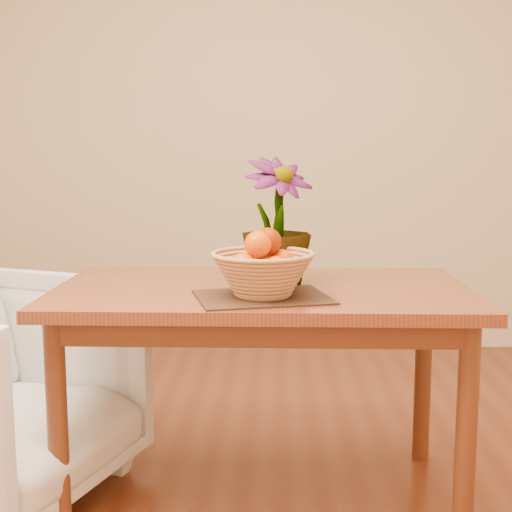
{
  "coord_description": "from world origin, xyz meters",
  "views": [
    {
      "loc": [
        0.05,
        -2.08,
        1.21
      ],
      "look_at": [
        -0.02,
        0.15,
        0.88
      ],
      "focal_mm": 50.0,
      "sensor_mm": 36.0,
      "label": 1
    }
  ],
  "objects": [
    {
      "name": "wicker_basket",
      "position": [
        0.0,
        0.11,
        0.82
      ],
      "size": [
        0.32,
        0.32,
        0.13
      ],
      "color": "tan",
      "rests_on": "placemat"
    },
    {
      "name": "placemat",
      "position": [
        0.0,
        0.11,
        0.75
      ],
      "size": [
        0.47,
        0.4,
        0.01
      ],
      "primitive_type": "cube",
      "rotation": [
        0.0,
        0.0,
        0.26
      ],
      "color": "#361D13",
      "rests_on": "table"
    },
    {
      "name": "orange_pile",
      "position": [
        0.01,
        0.11,
        0.88
      ],
      "size": [
        0.2,
        0.2,
        0.16
      ],
      "rotation": [
        0.0,
        0.0,
        0.02
      ],
      "color": "#D85B03",
      "rests_on": "wicker_basket"
    },
    {
      "name": "table",
      "position": [
        0.0,
        0.3,
        0.66
      ],
      "size": [
        1.4,
        0.8,
        0.75
      ],
      "color": "maroon",
      "rests_on": "floor"
    },
    {
      "name": "potted_plant",
      "position": [
        0.05,
        0.34,
        0.97
      ],
      "size": [
        0.34,
        0.34,
        0.44
      ],
      "primitive_type": "imported",
      "rotation": [
        0.0,
        0.0,
        0.61
      ],
      "color": "#1E4914",
      "rests_on": "table"
    },
    {
      "name": "wall_back",
      "position": [
        0.0,
        2.25,
        1.35
      ],
      "size": [
        4.0,
        0.02,
        2.7
      ],
      "primitive_type": "cube",
      "color": "beige",
      "rests_on": "floor"
    }
  ]
}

